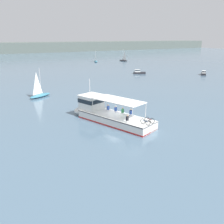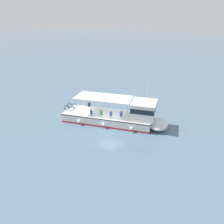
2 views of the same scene
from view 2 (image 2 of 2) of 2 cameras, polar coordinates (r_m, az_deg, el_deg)
ground_plane at (r=25.54m, az=-0.50°, el=-3.79°), size 400.00×400.00×0.00m
ferry_main at (r=25.77m, az=2.16°, el=-1.04°), size 6.75×13.05×5.32m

